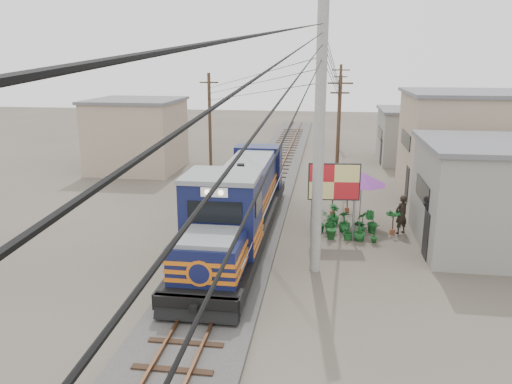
% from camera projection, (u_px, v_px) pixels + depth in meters
% --- Properties ---
extents(ground, '(120.00, 120.00, 0.00)m').
position_uv_depth(ground, '(230.00, 260.00, 20.52)').
color(ground, '#473F35').
rests_on(ground, ground).
extents(ballast, '(3.60, 70.00, 0.16)m').
position_uv_depth(ballast, '(262.00, 195.00, 30.05)').
color(ballast, '#595651').
rests_on(ballast, ground).
extents(track, '(1.15, 70.00, 0.12)m').
position_uv_depth(track, '(262.00, 192.00, 30.01)').
color(track, '#51331E').
rests_on(track, ground).
extents(locomotive, '(2.82, 15.31, 3.79)m').
position_uv_depth(locomotive, '(239.00, 206.00, 22.23)').
color(locomotive, black).
rests_on(locomotive, ground).
extents(utility_pole_main, '(0.40, 0.40, 10.00)m').
position_uv_depth(utility_pole_main, '(319.00, 144.00, 18.26)').
color(utility_pole_main, '#9E9B93').
rests_on(utility_pole_main, ground).
extents(wooden_pole_mid, '(1.60, 0.24, 7.00)m').
position_uv_depth(wooden_pole_mid, '(338.00, 128.00, 32.32)').
color(wooden_pole_mid, '#4C3826').
rests_on(wooden_pole_mid, ground).
extents(wooden_pole_far, '(1.60, 0.24, 7.50)m').
position_uv_depth(wooden_pole_far, '(339.00, 104.00, 45.60)').
color(wooden_pole_far, '#4C3826').
rests_on(wooden_pole_far, ground).
extents(wooden_pole_left, '(1.60, 0.24, 7.00)m').
position_uv_depth(wooden_pole_left, '(210.00, 118.00, 37.45)').
color(wooden_pole_left, '#4C3826').
rests_on(wooden_pole_left, ground).
extents(power_lines, '(9.65, 19.00, 3.30)m').
position_uv_depth(power_lines, '(256.00, 67.00, 26.69)').
color(power_lines, black).
rests_on(power_lines, ground).
extents(shophouse_front, '(7.35, 6.30, 4.70)m').
position_uv_depth(shophouse_front, '(508.00, 196.00, 21.19)').
color(shophouse_front, gray).
rests_on(shophouse_front, ground).
extents(shophouse_mid, '(8.40, 7.35, 6.20)m').
position_uv_depth(shophouse_mid, '(475.00, 144.00, 29.46)').
color(shophouse_mid, gray).
rests_on(shophouse_mid, ground).
extents(shophouse_back, '(6.30, 6.30, 4.20)m').
position_uv_depth(shophouse_back, '(419.00, 135.00, 39.49)').
color(shophouse_back, gray).
rests_on(shophouse_back, ground).
extents(shophouse_left, '(6.30, 6.30, 5.20)m').
position_uv_depth(shophouse_left, '(137.00, 135.00, 36.50)').
color(shophouse_left, gray).
rests_on(shophouse_left, ground).
extents(billboard, '(2.31, 0.32, 3.57)m').
position_uv_depth(billboard, '(334.00, 184.00, 22.18)').
color(billboard, '#99999E').
rests_on(billboard, ground).
extents(market_umbrella, '(3.02, 3.02, 2.69)m').
position_uv_depth(market_umbrella, '(362.00, 179.00, 24.29)').
color(market_umbrella, black).
rests_on(market_umbrella, ground).
extents(vendor, '(0.82, 0.77, 1.88)m').
position_uv_depth(vendor, '(401.00, 214.00, 23.43)').
color(vendor, black).
rests_on(vendor, ground).
extents(plant_nursery, '(3.26, 3.03, 1.14)m').
position_uv_depth(plant_nursery, '(341.00, 223.00, 23.58)').
color(plant_nursery, '#185621').
rests_on(plant_nursery, ground).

